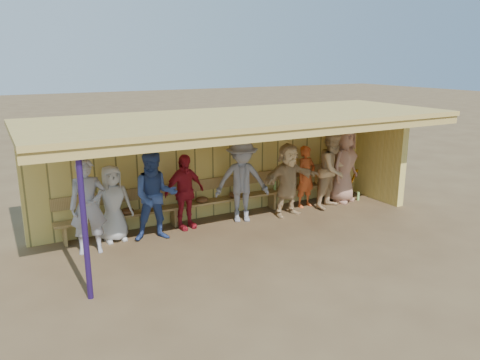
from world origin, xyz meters
name	(u,v)px	position (x,y,z in m)	size (l,w,h in m)	color
ground	(248,230)	(0.00, 0.00, 0.00)	(90.00, 90.00, 0.00)	brown
player_a	(88,206)	(-3.21, 0.42, 0.92)	(0.67, 0.44, 1.84)	#98969E
player_b	(113,204)	(-2.66, 0.81, 0.79)	(0.77, 0.50, 1.58)	beige
player_c	(155,196)	(-1.89, 0.46, 0.93)	(0.90, 0.70, 1.85)	#334A8C
player_d	(184,192)	(-1.13, 0.78, 0.82)	(0.97, 0.40, 1.65)	#A91B27
player_e	(242,181)	(0.20, 0.62, 0.95)	(1.22, 0.70, 1.89)	gray
player_f	(288,180)	(1.34, 0.46, 0.87)	(1.61, 0.51, 1.73)	tan
player_g	(306,177)	(2.11, 0.80, 0.77)	(0.56, 0.37, 1.54)	#D15121
player_h	(344,165)	(3.21, 0.68, 0.96)	(0.94, 0.61, 1.92)	tan
player_extra	(333,170)	(2.66, 0.45, 0.95)	(0.93, 0.72, 1.91)	tan
dugout_structure	(248,147)	(0.39, 0.69, 1.69)	(8.80, 3.20, 2.50)	#DEC35F
bench	(224,194)	(0.00, 1.12, 0.53)	(7.60, 0.34, 0.93)	#A78447
dugout_equipment	(223,198)	(-0.11, 0.99, 0.49)	(6.21, 0.62, 0.80)	#C57D17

